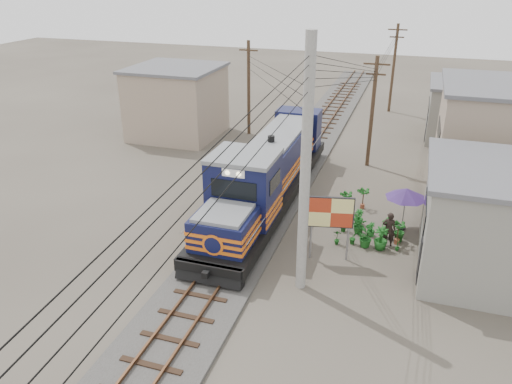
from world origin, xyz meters
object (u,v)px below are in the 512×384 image
(billboard, at_px, (331,214))
(market_umbrella, at_px, (406,193))
(vendor, at_px, (389,229))
(locomotive, at_px, (268,174))

(billboard, height_order, market_umbrella, billboard)
(market_umbrella, xyz_separation_m, vendor, (-0.56, -1.84, -1.08))
(billboard, relative_size, vendor, 1.78)
(market_umbrella, height_order, vendor, market_umbrella)
(locomotive, xyz_separation_m, billboard, (4.18, -4.50, 0.44))
(market_umbrella, distance_m, vendor, 2.21)
(billboard, xyz_separation_m, vendor, (2.40, 2.04, -1.37))
(locomotive, bearing_deg, vendor, -20.49)
(market_umbrella, relative_size, vendor, 1.37)
(locomotive, xyz_separation_m, vendor, (6.58, -2.46, -0.93))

